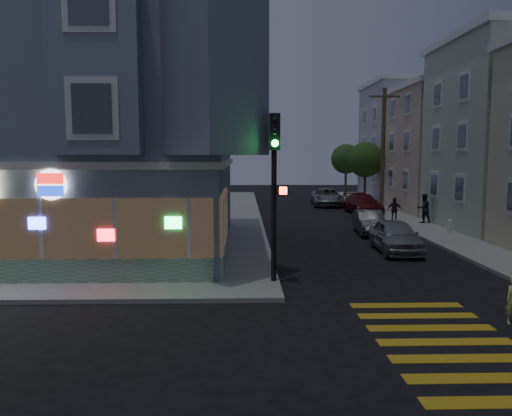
{
  "coord_description": "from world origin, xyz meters",
  "views": [
    {
      "loc": [
        1.78,
        -12.32,
        4.35
      ],
      "look_at": [
        2.27,
        6.44,
        2.35
      ],
      "focal_mm": 35.0,
      "sensor_mm": 36.0,
      "label": 1
    }
  ],
  "objects_px": {
    "parked_car_b": "(369,222)",
    "parked_car_a": "(395,236)",
    "parked_car_d": "(327,197)",
    "pedestrian_b": "(395,210)",
    "traffic_signal": "(275,169)",
    "parked_car_c": "(363,204)",
    "fire_hydrant": "(450,225)",
    "utility_pole": "(383,149)",
    "pedestrian_a": "(424,208)",
    "street_tree_near": "(365,160)",
    "street_tree_far": "(346,159)"
  },
  "relations": [
    {
      "from": "street_tree_near",
      "to": "pedestrian_b",
      "type": "xyz_separation_m",
      "value": [
        -0.9,
        -11.46,
        -3.02
      ]
    },
    {
      "from": "parked_car_b",
      "to": "parked_car_d",
      "type": "bearing_deg",
      "value": 93.5
    },
    {
      "from": "utility_pole",
      "to": "fire_hydrant",
      "type": "distance_m",
      "value": 10.74
    },
    {
      "from": "street_tree_near",
      "to": "parked_car_b",
      "type": "relative_size",
      "value": 1.34
    },
    {
      "from": "pedestrian_a",
      "to": "utility_pole",
      "type": "bearing_deg",
      "value": -90.67
    },
    {
      "from": "parked_car_c",
      "to": "fire_hydrant",
      "type": "bearing_deg",
      "value": -80.96
    },
    {
      "from": "street_tree_far",
      "to": "parked_car_b",
      "type": "bearing_deg",
      "value": -98.44
    },
    {
      "from": "street_tree_near",
      "to": "fire_hydrant",
      "type": "relative_size",
      "value": 7.13
    },
    {
      "from": "pedestrian_a",
      "to": "parked_car_b",
      "type": "bearing_deg",
      "value": 28.08
    },
    {
      "from": "parked_car_c",
      "to": "parked_car_a",
      "type": "bearing_deg",
      "value": -101.79
    },
    {
      "from": "parked_car_c",
      "to": "traffic_signal",
      "type": "height_order",
      "value": "traffic_signal"
    },
    {
      "from": "utility_pole",
      "to": "pedestrian_a",
      "type": "distance_m",
      "value": 7.01
    },
    {
      "from": "parked_car_d",
      "to": "fire_hydrant",
      "type": "bearing_deg",
      "value": -71.67
    },
    {
      "from": "traffic_signal",
      "to": "fire_hydrant",
      "type": "height_order",
      "value": "traffic_signal"
    },
    {
      "from": "street_tree_near",
      "to": "pedestrian_a",
      "type": "relative_size",
      "value": 2.92
    },
    {
      "from": "street_tree_far",
      "to": "parked_car_a",
      "type": "distance_m",
      "value": 28.83
    },
    {
      "from": "utility_pole",
      "to": "fire_hydrant",
      "type": "relative_size",
      "value": 12.11
    },
    {
      "from": "street_tree_near",
      "to": "pedestrian_a",
      "type": "height_order",
      "value": "street_tree_near"
    },
    {
      "from": "street_tree_far",
      "to": "fire_hydrant",
      "type": "bearing_deg",
      "value": -88.08
    },
    {
      "from": "street_tree_near",
      "to": "pedestrian_a",
      "type": "bearing_deg",
      "value": -86.14
    },
    {
      "from": "pedestrian_a",
      "to": "parked_car_b",
      "type": "distance_m",
      "value": 5.44
    },
    {
      "from": "utility_pole",
      "to": "parked_car_a",
      "type": "distance_m",
      "value": 15.36
    },
    {
      "from": "parked_car_c",
      "to": "traffic_signal",
      "type": "bearing_deg",
      "value": -114.77
    },
    {
      "from": "parked_car_d",
      "to": "traffic_signal",
      "type": "relative_size",
      "value": 0.97
    },
    {
      "from": "parked_car_b",
      "to": "parked_car_a",
      "type": "bearing_deg",
      "value": -87.32
    },
    {
      "from": "street_tree_far",
      "to": "parked_car_a",
      "type": "height_order",
      "value": "street_tree_far"
    },
    {
      "from": "fire_hydrant",
      "to": "pedestrian_a",
      "type": "bearing_deg",
      "value": 90.0
    },
    {
      "from": "utility_pole",
      "to": "parked_car_c",
      "type": "relative_size",
      "value": 1.81
    },
    {
      "from": "parked_car_b",
      "to": "traffic_signal",
      "type": "relative_size",
      "value": 0.71
    },
    {
      "from": "parked_car_b",
      "to": "pedestrian_b",
      "type": "bearing_deg",
      "value": 60.3
    },
    {
      "from": "parked_car_c",
      "to": "fire_hydrant",
      "type": "relative_size",
      "value": 6.69
    },
    {
      "from": "pedestrian_a",
      "to": "pedestrian_b",
      "type": "xyz_separation_m",
      "value": [
        -1.7,
        0.39,
        -0.14
      ]
    },
    {
      "from": "parked_car_b",
      "to": "parked_car_c",
      "type": "relative_size",
      "value": 0.8
    },
    {
      "from": "pedestrian_a",
      "to": "parked_car_c",
      "type": "bearing_deg",
      "value": -80.03
    },
    {
      "from": "street_tree_near",
      "to": "fire_hydrant",
      "type": "bearing_deg",
      "value": -87.1
    },
    {
      "from": "parked_car_b",
      "to": "pedestrian_a",
      "type": "bearing_deg",
      "value": 42.83
    },
    {
      "from": "pedestrian_a",
      "to": "parked_car_d",
      "type": "distance_m",
      "value": 12.66
    },
    {
      "from": "parked_car_a",
      "to": "traffic_signal",
      "type": "bearing_deg",
      "value": -133.4
    },
    {
      "from": "utility_pole",
      "to": "traffic_signal",
      "type": "height_order",
      "value": "utility_pole"
    },
    {
      "from": "street_tree_far",
      "to": "parked_car_b",
      "type": "height_order",
      "value": "street_tree_far"
    },
    {
      "from": "parked_car_d",
      "to": "pedestrian_b",
      "type": "bearing_deg",
      "value": -74.52
    },
    {
      "from": "pedestrian_a",
      "to": "parked_car_a",
      "type": "height_order",
      "value": "pedestrian_a"
    },
    {
      "from": "pedestrian_b",
      "to": "parked_car_a",
      "type": "height_order",
      "value": "pedestrian_b"
    },
    {
      "from": "parked_car_b",
      "to": "parked_car_d",
      "type": "relative_size",
      "value": 0.73
    },
    {
      "from": "street_tree_far",
      "to": "parked_car_c",
      "type": "xyz_separation_m",
      "value": [
        -1.5,
        -13.64,
        -3.21
      ]
    },
    {
      "from": "street_tree_far",
      "to": "fire_hydrant",
      "type": "relative_size",
      "value": 7.13
    },
    {
      "from": "fire_hydrant",
      "to": "parked_car_a",
      "type": "bearing_deg",
      "value": -133.66
    },
    {
      "from": "utility_pole",
      "to": "street_tree_near",
      "type": "relative_size",
      "value": 1.7
    },
    {
      "from": "street_tree_near",
      "to": "utility_pole",
      "type": "bearing_deg",
      "value": -91.91
    },
    {
      "from": "parked_car_b",
      "to": "fire_hydrant",
      "type": "height_order",
      "value": "parked_car_b"
    }
  ]
}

